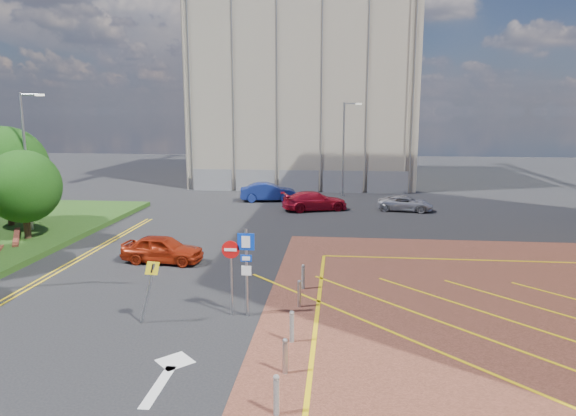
% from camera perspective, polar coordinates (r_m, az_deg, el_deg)
% --- Properties ---
extents(ground, '(140.00, 140.00, 0.00)m').
position_cam_1_polar(ground, '(18.09, -6.73, -12.94)').
color(ground, black).
rests_on(ground, ground).
extents(tree_c, '(4.00, 4.00, 4.90)m').
position_cam_1_polar(tree_c, '(31.58, -27.33, 2.14)').
color(tree_c, '#3D2B1C').
rests_on(tree_c, grass_bed).
extents(tree_d, '(5.00, 5.00, 6.08)m').
position_cam_1_polar(tree_d, '(35.65, -28.87, 3.94)').
color(tree_d, '#3D2B1C').
rests_on(tree_d, grass_bed).
extents(lamp_left_far, '(1.53, 0.16, 8.00)m').
position_cam_1_polar(lamp_left_far, '(33.60, -27.02, 5.13)').
color(lamp_left_far, '#9EA0A8').
rests_on(lamp_left_far, grass_bed).
extents(lamp_back, '(1.53, 0.16, 8.00)m').
position_cam_1_polar(lamp_back, '(44.26, 6.29, 6.89)').
color(lamp_back, '#9EA0A8').
rests_on(lamp_back, ground).
extents(sign_cluster, '(1.17, 0.12, 3.20)m').
position_cam_1_polar(sign_cluster, '(18.27, -5.29, -6.15)').
color(sign_cluster, '#9EA0A8').
rests_on(sign_cluster, ground).
extents(warning_sign, '(0.75, 0.42, 2.25)m').
position_cam_1_polar(warning_sign, '(18.32, -15.15, -8.15)').
color(warning_sign, '#9EA0A8').
rests_on(warning_sign, ground).
extents(bollard_row, '(0.14, 11.14, 0.90)m').
position_cam_1_polar(bollard_row, '(16.06, 0.20, -14.20)').
color(bollard_row, '#9EA0A8').
rests_on(bollard_row, forecourt).
extents(construction_building, '(21.20, 19.20, 22.00)m').
position_cam_1_polar(construction_building, '(56.42, 2.06, 14.50)').
color(construction_building, '#A99D8A').
rests_on(construction_building, ground).
extents(construction_fence, '(21.60, 0.06, 2.00)m').
position_cam_1_polar(construction_fence, '(46.67, 2.40, 2.99)').
color(construction_fence, gray).
rests_on(construction_fence, ground).
extents(car_red_left, '(4.04, 1.88, 1.34)m').
position_cam_1_polar(car_red_left, '(25.68, -13.76, -4.44)').
color(car_red_left, '#A0250D').
rests_on(car_red_left, ground).
extents(car_blue_back, '(4.77, 2.37, 1.50)m').
position_cam_1_polar(car_blue_back, '(41.98, -2.21, 1.79)').
color(car_blue_back, navy).
rests_on(car_blue_back, ground).
extents(car_red_back, '(5.22, 3.47, 1.40)m').
position_cam_1_polar(car_red_back, '(38.08, 2.99, 0.79)').
color(car_red_back, '#AB0E23').
rests_on(car_red_back, ground).
extents(car_silver_back, '(4.24, 2.44, 1.11)m').
position_cam_1_polar(car_silver_back, '(38.85, 12.89, 0.51)').
color(car_silver_back, '#B9B8C0').
rests_on(car_silver_back, ground).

